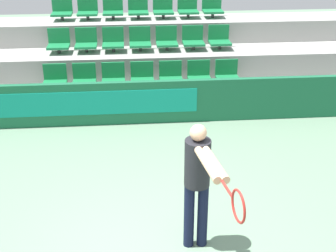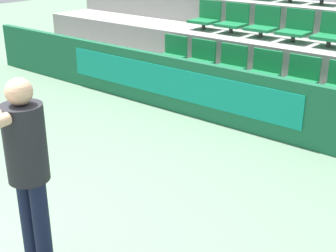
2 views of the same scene
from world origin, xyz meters
TOP-DOWN VIEW (x-y plane):
  - barrier_wall at (-0.03, 4.21)m, footprint 11.51×0.14m
  - bleacher_tier_front at (0.00, 4.81)m, footprint 11.11×1.02m
  - bleacher_tier_middle at (0.00, 5.83)m, footprint 11.11×1.02m
  - bleacher_tier_back at (0.00, 6.85)m, footprint 11.11×1.02m
  - stadium_chair_0 at (-1.79, 4.93)m, footprint 0.47×0.44m
  - stadium_chair_1 at (-1.19, 4.93)m, footprint 0.47×0.44m
  - stadium_chair_2 at (-0.60, 4.93)m, footprint 0.47×0.44m
  - stadium_chair_3 at (0.00, 4.93)m, footprint 0.47×0.44m
  - stadium_chair_4 at (0.60, 4.93)m, footprint 0.47×0.44m
  - stadium_chair_5 at (1.19, 4.93)m, footprint 0.47×0.44m
  - stadium_chair_6 at (1.79, 4.93)m, footprint 0.47×0.44m
  - stadium_chair_7 at (-1.79, 5.95)m, footprint 0.47×0.44m
  - stadium_chair_8 at (-1.19, 5.95)m, footprint 0.47×0.44m
  - stadium_chair_9 at (-0.60, 5.95)m, footprint 0.47×0.44m
  - stadium_chair_10 at (0.00, 5.95)m, footprint 0.47×0.44m
  - stadium_chair_11 at (0.60, 5.95)m, footprint 0.47×0.44m
  - stadium_chair_12 at (1.19, 5.95)m, footprint 0.47×0.44m
  - stadium_chair_13 at (1.79, 5.95)m, footprint 0.47×0.44m
  - stadium_chair_14 at (-1.79, 6.98)m, footprint 0.47×0.44m
  - stadium_chair_15 at (-1.19, 6.98)m, footprint 0.47×0.44m
  - stadium_chair_16 at (-0.60, 6.98)m, footprint 0.47×0.44m
  - stadium_chair_17 at (0.00, 6.98)m, footprint 0.47×0.44m
  - stadium_chair_18 at (0.60, 6.98)m, footprint 0.47×0.44m
  - stadium_chair_19 at (1.19, 6.98)m, footprint 0.47×0.44m
  - stadium_chair_20 at (1.79, 6.98)m, footprint 0.47×0.44m
  - tennis_player at (0.50, 0.35)m, footprint 0.38×1.58m

SIDE VIEW (x-z plane):
  - bleacher_tier_front at x=0.00m, z-range 0.00..0.49m
  - barrier_wall at x=-0.03m, z-range 0.00..0.87m
  - bleacher_tier_middle at x=0.00m, z-range 0.00..0.99m
  - stadium_chair_0 at x=-1.79m, z-range 0.46..0.97m
  - stadium_chair_1 at x=-1.19m, z-range 0.46..0.97m
  - stadium_chair_2 at x=-0.60m, z-range 0.46..0.97m
  - stadium_chair_3 at x=0.00m, z-range 0.46..0.97m
  - stadium_chair_4 at x=0.60m, z-range 0.46..0.97m
  - stadium_chair_5 at x=1.19m, z-range 0.46..0.97m
  - stadium_chair_6 at x=1.79m, z-range 0.46..0.97m
  - bleacher_tier_back at x=0.00m, z-range 0.00..1.48m
  - tennis_player at x=0.50m, z-range 0.20..1.88m
  - stadium_chair_7 at x=-1.79m, z-range 0.95..1.46m
  - stadium_chair_8 at x=-1.19m, z-range 0.95..1.46m
  - stadium_chair_9 at x=-0.60m, z-range 0.95..1.46m
  - stadium_chair_10 at x=0.00m, z-range 0.95..1.46m
  - stadium_chair_11 at x=0.60m, z-range 0.95..1.46m
  - stadium_chair_12 at x=1.19m, z-range 0.95..1.46m
  - stadium_chair_13 at x=1.79m, z-range 0.95..1.46m
  - stadium_chair_14 at x=-1.79m, z-range 1.45..1.96m
  - stadium_chair_15 at x=-1.19m, z-range 1.45..1.96m
  - stadium_chair_16 at x=-0.60m, z-range 1.45..1.96m
  - stadium_chair_17 at x=0.00m, z-range 1.45..1.96m
  - stadium_chair_18 at x=0.60m, z-range 1.45..1.96m
  - stadium_chair_19 at x=1.19m, z-range 1.45..1.96m
  - stadium_chair_20 at x=1.79m, z-range 1.45..1.96m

